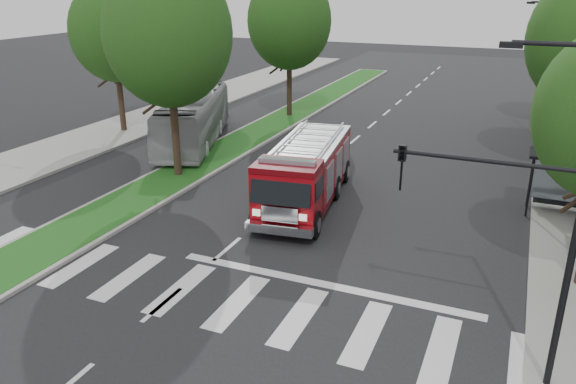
% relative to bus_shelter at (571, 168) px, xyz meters
% --- Properties ---
extents(ground, '(140.00, 140.00, 0.00)m').
position_rel_bus_shelter_xyz_m(ground, '(-11.20, -8.15, -2.04)').
color(ground, black).
rests_on(ground, ground).
extents(sidewalk_left, '(5.00, 80.00, 0.15)m').
position_rel_bus_shelter_xyz_m(sidewalk_left, '(-25.70, 1.85, -1.96)').
color(sidewalk_left, gray).
rests_on(sidewalk_left, ground).
extents(median, '(3.00, 50.00, 0.15)m').
position_rel_bus_shelter_xyz_m(median, '(-17.20, 9.85, -1.96)').
color(median, gray).
rests_on(median, ground).
extents(bus_shelter, '(3.20, 1.60, 2.61)m').
position_rel_bus_shelter_xyz_m(bus_shelter, '(0.00, 0.00, 0.00)').
color(bus_shelter, black).
rests_on(bus_shelter, ground).
extents(tree_right_far, '(5.00, 5.00, 8.73)m').
position_rel_bus_shelter_xyz_m(tree_right_far, '(0.30, 15.85, 3.80)').
color(tree_right_far, black).
rests_on(tree_right_far, ground).
extents(tree_median_near, '(5.80, 5.80, 10.16)m').
position_rel_bus_shelter_xyz_m(tree_median_near, '(-17.20, -2.15, 4.77)').
color(tree_median_near, black).
rests_on(tree_median_near, ground).
extents(tree_median_far, '(5.60, 5.60, 9.72)m').
position_rel_bus_shelter_xyz_m(tree_median_far, '(-17.20, 11.85, 4.45)').
color(tree_median_far, black).
rests_on(tree_median_far, ground).
extents(tree_left_mid, '(5.20, 5.20, 9.16)m').
position_rel_bus_shelter_xyz_m(tree_left_mid, '(-25.20, 3.85, 4.12)').
color(tree_left_mid, black).
rests_on(tree_left_mid, ground).
extents(streetlight_right_near, '(4.08, 0.22, 8.00)m').
position_rel_bus_shelter_xyz_m(streetlight_right_near, '(-1.59, -11.65, 2.63)').
color(streetlight_right_near, black).
rests_on(streetlight_right_near, ground).
extents(streetlight_right_far, '(2.11, 0.20, 8.00)m').
position_rel_bus_shelter_xyz_m(streetlight_right_far, '(-0.85, 11.85, 2.44)').
color(streetlight_right_far, black).
rests_on(streetlight_right_far, ground).
extents(fire_engine, '(3.58, 8.65, 2.91)m').
position_rel_bus_shelter_xyz_m(fire_engine, '(-10.20, -2.96, -0.64)').
color(fire_engine, '#5B0509').
rests_on(fire_engine, ground).
extents(city_bus, '(6.18, 10.99, 3.01)m').
position_rel_bus_shelter_xyz_m(city_bus, '(-19.70, 3.42, -0.54)').
color(city_bus, '#ABABAF').
rests_on(city_bus, ground).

